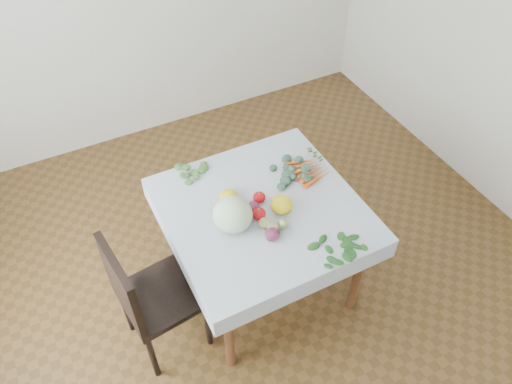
# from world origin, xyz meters

# --- Properties ---
(ground) EXTENTS (4.00, 4.00, 0.00)m
(ground) POSITION_xyz_m (0.00, 0.00, 0.00)
(ground) COLOR brown
(table) EXTENTS (1.00, 1.00, 0.75)m
(table) POSITION_xyz_m (0.00, 0.00, 0.65)
(table) COLOR brown
(table) RESTS_ON ground
(tablecloth) EXTENTS (1.12, 1.12, 0.01)m
(tablecloth) POSITION_xyz_m (0.00, 0.00, 0.75)
(tablecloth) COLOR silver
(tablecloth) RESTS_ON table
(chair) EXTENTS (0.48, 0.48, 0.95)m
(chair) POSITION_xyz_m (-0.79, -0.11, 0.54)
(chair) COLOR black
(chair) RESTS_ON ground
(cabbage) EXTENTS (0.26, 0.26, 0.20)m
(cabbage) POSITION_xyz_m (-0.22, -0.05, 0.86)
(cabbage) COLOR silver
(cabbage) RESTS_ON tablecloth
(tomato_a) EXTENTS (0.11, 0.11, 0.08)m
(tomato_a) POSITION_xyz_m (-0.18, 0.05, 0.79)
(tomato_a) COLOR red
(tomato_a) RESTS_ON tablecloth
(tomato_b) EXTENTS (0.09, 0.09, 0.07)m
(tomato_b) POSITION_xyz_m (-0.06, -0.06, 0.79)
(tomato_b) COLOR red
(tomato_b) RESTS_ON tablecloth
(tomato_c) EXTENTS (0.09, 0.09, 0.07)m
(tomato_c) POSITION_xyz_m (0.08, -0.05, 0.79)
(tomato_c) COLOR red
(tomato_c) RESTS_ON tablecloth
(tomato_d) EXTENTS (0.09, 0.09, 0.07)m
(tomato_d) POSITION_xyz_m (0.01, 0.06, 0.79)
(tomato_d) COLOR red
(tomato_d) RESTS_ON tablecloth
(heirloom_back) EXTENTS (0.13, 0.13, 0.07)m
(heirloom_back) POSITION_xyz_m (-0.15, 0.15, 0.79)
(heirloom_back) COLOR yellow
(heirloom_back) RESTS_ON tablecloth
(heirloom_front) EXTENTS (0.15, 0.15, 0.09)m
(heirloom_front) POSITION_xyz_m (0.09, -0.07, 0.80)
(heirloom_front) COLOR yellow
(heirloom_front) RESTS_ON tablecloth
(onion_a) EXTENTS (0.09, 0.09, 0.06)m
(onion_a) POSITION_xyz_m (-0.06, 0.01, 0.79)
(onion_a) COLOR #4E162D
(onion_a) RESTS_ON tablecloth
(onion_b) EXTENTS (0.10, 0.10, 0.07)m
(onion_b) POSITION_xyz_m (-0.06, -0.23, 0.79)
(onion_b) COLOR #4E162D
(onion_b) RESTS_ON tablecloth
(tomatillo_cluster) EXTENTS (0.10, 0.13, 0.05)m
(tomatillo_cluster) POSITION_xyz_m (-0.04, -0.16, 0.78)
(tomatillo_cluster) COLOR #ACB76A
(tomatillo_cluster) RESTS_ON tablecloth
(carrot_bunch) EXTENTS (0.23, 0.26, 0.03)m
(carrot_bunch) POSITION_xyz_m (0.41, 0.14, 0.77)
(carrot_bunch) COLOR orange
(carrot_bunch) RESTS_ON tablecloth
(kale_bunch) EXTENTS (0.27, 0.26, 0.04)m
(kale_bunch) POSITION_xyz_m (0.28, 0.19, 0.78)
(kale_bunch) COLOR #345642
(kale_bunch) RESTS_ON tablecloth
(basil_bunch) EXTENTS (0.29, 0.22, 0.01)m
(basil_bunch) POSITION_xyz_m (0.24, -0.47, 0.76)
(basil_bunch) COLOR #1B571D
(basil_bunch) RESTS_ON tablecloth
(dill_bunch) EXTENTS (0.20, 0.20, 0.02)m
(dill_bunch) POSITION_xyz_m (-0.23, 0.47, 0.77)
(dill_bunch) COLOR #4F7334
(dill_bunch) RESTS_ON tablecloth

